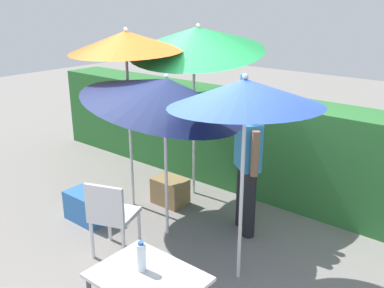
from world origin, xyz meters
The scene contains 12 objects.
ground_plane centered at (0.00, 0.00, 0.00)m, with size 24.00×24.00×0.00m, color gray.
hedge_row centered at (0.00, 1.80, 0.69)m, with size 8.00×0.70×1.39m, color #2D7033.
umbrella_rainbow centered at (-1.02, 0.28, 2.19)m, with size 1.41×1.41×2.37m.
umbrella_orange centered at (-0.17, 0.05, 1.72)m, with size 1.86×1.83×2.13m.
umbrella_yellow centered at (0.98, -0.16, 1.91)m, with size 1.41×1.41×2.09m.
umbrella_navy centered at (-0.59, 1.11, 2.19)m, with size 1.83×1.82×2.55m.
person_vendor centered at (0.53, 0.67, 0.93)m, with size 0.49×0.41×1.88m.
chair_plastic centered at (-0.30, -0.70, 0.51)m, with size 0.57×0.57×0.89m.
cooler_box centered at (-1.16, -0.39, 0.19)m, with size 0.56×0.34×0.38m, color #2D6BB7.
crate_cardboard centered at (-0.66, 0.63, 0.18)m, with size 0.45×0.33×0.36m, color #9E7A4C.
folding_table centered at (1.04, -1.48, 0.69)m, with size 0.80×0.60×0.79m.
bottle_water centered at (0.96, -1.46, 0.90)m, with size 0.07×0.07×0.24m.
Camera 1 is at (2.95, -3.30, 2.71)m, focal length 39.87 mm.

